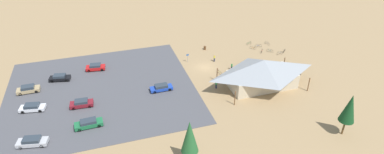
{
  "coord_description": "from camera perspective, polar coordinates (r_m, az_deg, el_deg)",
  "views": [
    {
      "loc": [
        22.44,
        61.06,
        36.16
      ],
      "look_at": [
        4.83,
        5.06,
        1.2
      ],
      "focal_mm": 30.04,
      "sensor_mm": 36.0,
      "label": 1
    }
  ],
  "objects": [
    {
      "name": "bicycle_yellow_yard_front",
      "position": [
        71.99,
        4.85,
        0.85
      ],
      "size": [
        0.56,
        1.69,
        0.83
      ],
      "color": "black",
      "rests_on": "ground"
    },
    {
      "name": "car_green_aisle_side",
      "position": [
        59.04,
        -17.88,
        -7.85
      ],
      "size": [
        4.87,
        2.0,
        1.41
      ],
      "color": "#1E6B3D",
      "rests_on": "parking_lot_asphalt"
    },
    {
      "name": "bicycle_blue_by_bin",
      "position": [
        85.71,
        11.69,
        5.44
      ],
      "size": [
        1.74,
        0.48,
        0.89
      ],
      "color": "black",
      "rests_on": "ground"
    },
    {
      "name": "pine_far_east",
      "position": [
        47.48,
        -0.42,
        -10.54
      ],
      "size": [
        2.64,
        2.64,
        7.59
      ],
      "color": "brown",
      "rests_on": "ground"
    },
    {
      "name": "bike_pavilion",
      "position": [
        67.43,
        12.44,
        0.99
      ],
      "size": [
        16.76,
        9.8,
        6.07
      ],
      "color": "beige",
      "rests_on": "ground"
    },
    {
      "name": "car_maroon_second_row",
      "position": [
        64.5,
        -19.01,
        -4.45
      ],
      "size": [
        4.36,
        2.07,
        1.42
      ],
      "color": "maroon",
      "rests_on": "parking_lot_asphalt"
    },
    {
      "name": "ground",
      "position": [
        74.43,
        2.38,
        1.68
      ],
      "size": [
        160.0,
        160.0,
        0.0
      ],
      "primitive_type": "plane",
      "color": "#9E7F56",
      "rests_on": "ground"
    },
    {
      "name": "lot_sign",
      "position": [
        76.12,
        -0.79,
        3.61
      ],
      "size": [
        0.56,
        0.08,
        2.2
      ],
      "color": "#99999E",
      "rests_on": "ground"
    },
    {
      "name": "parking_lot_asphalt",
      "position": [
        68.7,
        -15.78,
        -2.27
      ],
      "size": [
        37.52,
        34.61,
        0.05
      ],
      "primitive_type": "cube",
      "color": "#4C4C51",
      "rests_on": "ground"
    },
    {
      "name": "car_blue_back_corner",
      "position": [
        65.96,
        -5.47,
        -1.88
      ],
      "size": [
        4.59,
        1.74,
        1.35
      ],
      "color": "#1E42B2",
      "rests_on": "parking_lot_asphalt"
    },
    {
      "name": "bicycle_red_front_row",
      "position": [
        83.06,
        12.28,
        4.5
      ],
      "size": [
        1.09,
        1.31,
        0.81
      ],
      "color": "black",
      "rests_on": "ground"
    },
    {
      "name": "bicycle_green_lone_east",
      "position": [
        86.75,
        10.05,
        5.9
      ],
      "size": [
        1.68,
        0.66,
        0.79
      ],
      "color": "black",
      "rests_on": "ground"
    },
    {
      "name": "visitor_by_pavilion",
      "position": [
        76.84,
        3.99,
        3.39
      ],
      "size": [
        0.36,
        0.36,
        1.74
      ],
      "color": "#2D3347",
      "rests_on": "ground"
    },
    {
      "name": "trash_bin",
      "position": [
        82.75,
        2.29,
        5.18
      ],
      "size": [
        0.6,
        0.6,
        0.9
      ],
      "primitive_type": "cylinder",
      "color": "brown",
      "rests_on": "ground"
    },
    {
      "name": "bicycle_white_edge_south",
      "position": [
        87.72,
        13.18,
        5.85
      ],
      "size": [
        0.67,
        1.66,
        0.83
      ],
      "color": "black",
      "rests_on": "ground"
    },
    {
      "name": "visitor_at_bikes",
      "position": [
        73.76,
        7.07,
        1.93
      ],
      "size": [
        0.4,
        0.37,
        1.65
      ],
      "color": "#2D3347",
      "rests_on": "ground"
    },
    {
      "name": "car_silver_far_end",
      "position": [
        58.7,
        -26.51,
        -10.22
      ],
      "size": [
        5.02,
        2.72,
        1.43
      ],
      "color": "#BCBCC1",
      "rests_on": "parking_lot_asphalt"
    },
    {
      "name": "bicycle_orange_yard_left",
      "position": [
        84.33,
        10.72,
        5.09
      ],
      "size": [
        1.11,
        1.39,
        0.82
      ],
      "color": "black",
      "rests_on": "ground"
    },
    {
      "name": "car_white_front_row",
      "position": [
        66.98,
        -26.49,
        -4.85
      ],
      "size": [
        4.79,
        2.66,
        1.36
      ],
      "color": "white",
      "rests_on": "parking_lot_asphalt"
    },
    {
      "name": "car_black_by_curb",
      "position": [
        74.66,
        -22.43,
        -0.1
      ],
      "size": [
        4.58,
        2.56,
        1.37
      ],
      "color": "black",
      "rests_on": "parking_lot_asphalt"
    },
    {
      "name": "visitor_near_lot",
      "position": [
        66.47,
        4.34,
        -1.29
      ],
      "size": [
        0.4,
        0.39,
        1.84
      ],
      "color": "#2D3347",
      "rests_on": "ground"
    },
    {
      "name": "bicycle_teal_near_porch",
      "position": [
        83.74,
        13.68,
        4.58
      ],
      "size": [
        1.31,
        1.18,
        0.92
      ],
      "color": "black",
      "rests_on": "ground"
    },
    {
      "name": "pine_east",
      "position": [
        57.89,
        26.18,
        -5.01
      ],
      "size": [
        2.52,
        2.52,
        7.9
      ],
      "color": "brown",
      "rests_on": "ground"
    },
    {
      "name": "car_red_mid_lot",
      "position": [
        76.24,
        -16.75,
        1.69
      ],
      "size": [
        4.44,
        2.47,
        1.43
      ],
      "color": "red",
      "rests_on": "parking_lot_asphalt"
    },
    {
      "name": "car_tan_inner_stall",
      "position": [
        73.08,
        -27.08,
        -1.93
      ],
      "size": [
        4.39,
        1.95,
        1.46
      ],
      "color": "tan",
      "rests_on": "parking_lot_asphalt"
    },
    {
      "name": "bicycle_silver_near_sign",
      "position": [
        83.13,
        15.34,
        4.12
      ],
      "size": [
        1.7,
        0.48,
        0.85
      ],
      "color": "black",
      "rests_on": "ground"
    },
    {
      "name": "bicycle_black_back_row",
      "position": [
        84.56,
        16.05,
        4.46
      ],
      "size": [
        1.31,
        1.08,
        0.81
      ],
      "color": "black",
      "rests_on": "ground"
    }
  ]
}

